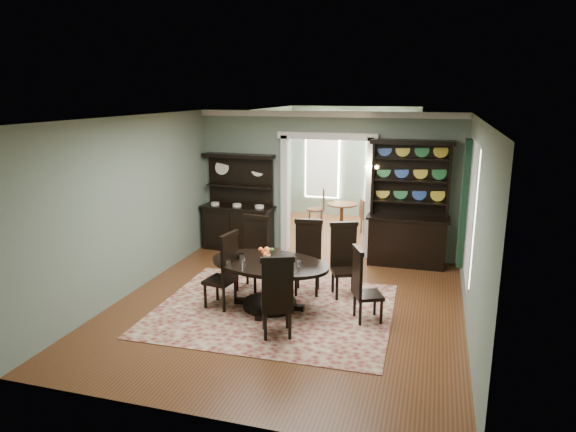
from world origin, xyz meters
name	(u,v)px	position (x,y,z in m)	size (l,w,h in m)	color
room	(287,212)	(0.00, 0.04, 1.58)	(5.51, 6.01, 3.01)	brown
parlor	(347,167)	(0.00, 5.53, 1.52)	(3.51, 3.50, 3.01)	brown
doorway_trim	(327,179)	(0.00, 3.00, 1.62)	(2.08, 0.25, 2.57)	silver
right_window	(468,209)	(2.69, 0.93, 1.60)	(0.15, 1.47, 2.12)	white
wall_sconce	(372,169)	(0.95, 2.85, 1.89)	(0.27, 0.21, 0.21)	#BA7A31
rug	(274,309)	(-0.16, -0.15, 0.01)	(3.68, 3.07, 0.01)	maroon
dining_table	(270,276)	(-0.25, -0.07, 0.54)	(2.12, 2.06, 0.77)	black
centerpiece	(267,257)	(-0.31, -0.02, 0.84)	(1.33, 0.86, 0.22)	silver
chair_far_left	(254,250)	(-0.79, 0.68, 0.68)	(0.55, 0.53, 1.30)	black
chair_far_mid	(308,254)	(0.16, 0.79, 0.66)	(0.53, 0.51, 1.26)	black
chair_far_right	(344,257)	(0.78, 0.82, 0.66)	(0.60, 0.58, 1.25)	black
chair_end_left	(225,269)	(-0.92, -0.28, 0.66)	(0.51, 0.53, 1.26)	black
chair_end_right	(362,283)	(1.23, -0.16, 0.61)	(0.54, 0.56, 1.16)	black
chair_near	(277,295)	(0.18, -1.06, 0.65)	(0.58, 0.57, 1.23)	black
sideboard	(239,217)	(-1.89, 2.76, 0.73)	(1.61, 0.63, 2.09)	black
welsh_dresser	(408,221)	(1.71, 2.73, 0.90)	(1.60, 0.60, 2.48)	black
parlor_table	(342,213)	(-0.01, 4.91, 0.45)	(0.74, 0.74, 0.68)	brown
parlor_chair_left	(319,207)	(-0.61, 4.95, 0.55)	(0.47, 0.46, 1.03)	brown
parlor_chair_right	(366,216)	(0.62, 4.69, 0.46)	(0.41, 0.40, 0.86)	brown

